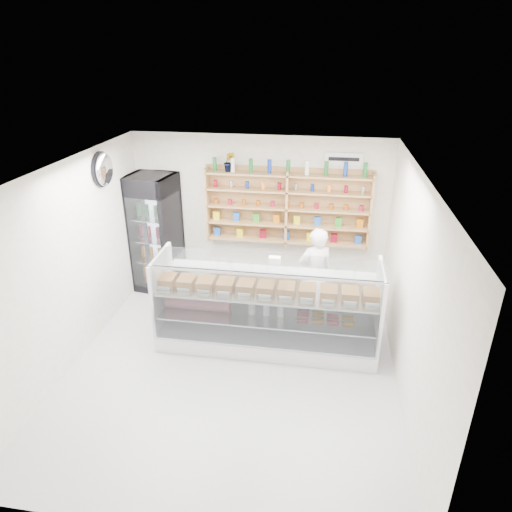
# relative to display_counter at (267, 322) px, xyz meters

# --- Properties ---
(room) EXTENTS (5.00, 5.00, 5.00)m
(room) POSITION_rel_display_counter_xyz_m (-0.40, -0.60, 1.02)
(room) COLOR #B7B6BC
(room) RESTS_ON ground
(display_counter) EXTENTS (3.22, 0.96, 1.40)m
(display_counter) POSITION_rel_display_counter_xyz_m (0.00, 0.00, 0.00)
(display_counter) COLOR white
(display_counter) RESTS_ON floor
(shop_worker) EXTENTS (0.68, 0.58, 1.58)m
(shop_worker) POSITION_rel_display_counter_xyz_m (0.66, 0.89, 0.41)
(shop_worker) COLOR white
(shop_worker) RESTS_ON floor
(drinks_cooler) EXTENTS (0.88, 0.86, 2.14)m
(drinks_cooler) POSITION_rel_display_counter_xyz_m (-2.24, 1.53, 0.69)
(drinks_cooler) COLOR black
(drinks_cooler) RESTS_ON floor
(wall_shelving) EXTENTS (2.84, 0.28, 1.33)m
(wall_shelving) POSITION_rel_display_counter_xyz_m (0.10, 1.74, 1.22)
(wall_shelving) COLOR #A4794D
(wall_shelving) RESTS_ON back_wall
(potted_plant) EXTENTS (0.20, 0.16, 0.34)m
(potted_plant) POSITION_rel_display_counter_xyz_m (-0.90, 1.74, 1.99)
(potted_plant) COLOR #1E6626
(potted_plant) RESTS_ON wall_shelving
(security_mirror) EXTENTS (0.15, 0.50, 0.50)m
(security_mirror) POSITION_rel_display_counter_xyz_m (-2.57, 0.60, 2.07)
(security_mirror) COLOR silver
(security_mirror) RESTS_ON left_wall
(wall_sign) EXTENTS (0.62, 0.03, 0.20)m
(wall_sign) POSITION_rel_display_counter_xyz_m (1.00, 1.87, 2.07)
(wall_sign) COLOR white
(wall_sign) RESTS_ON back_wall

